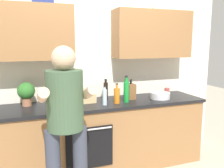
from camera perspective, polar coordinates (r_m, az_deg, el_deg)
The scene contains 15 objects.
ground_plane at distance 3.40m, azimuth -3.01°, elevation -19.32°, with size 12.00×12.00×0.00m, color #B2A893.
back_wall_unit at distance 3.25m, azimuth -4.64°, elevation 6.87°, with size 4.00×0.38×2.50m.
counter at distance 3.21m, azimuth -3.09°, elevation -12.26°, with size 2.84×0.67×0.90m.
person_standing at distance 2.29m, azimuth -11.03°, elevation -7.94°, with size 0.49×0.45×1.63m.
bottle_soy at distance 3.18m, azimuth -1.50°, elevation -1.62°, with size 0.06×0.06×0.28m.
bottle_water at distance 2.93m, azimuth -1.75°, elevation -3.08°, with size 0.05×0.05×0.24m.
bottle_oil at distance 3.13m, azimuth -13.58°, elevation -1.74°, with size 0.06×0.06×0.33m.
bottle_juice at distance 3.02m, azimuth 1.17°, elevation -2.76°, with size 0.07×0.07×0.25m.
bottle_soda at distance 3.07m, azimuth 3.43°, elevation -1.63°, with size 0.07×0.07×0.34m.
cup_ceramic at distance 3.65m, azimuth 12.98°, elevation -1.67°, with size 0.07×0.07×0.09m, color #BF4C47.
cup_stoneware at distance 2.84m, azimuth -14.23°, elevation -4.95°, with size 0.09×0.09×0.10m, color slate.
mixing_bowl at distance 3.36m, azimuth 11.36°, elevation -2.68°, with size 0.28×0.28×0.08m, color silver.
knife_block at distance 3.26m, azimuth 4.49°, elevation -1.74°, with size 0.10×0.14×0.27m.
potted_herb at distance 3.06m, azimuth -19.79°, elevation -1.86°, with size 0.21×0.21×0.29m.
grocery_bag_bread at distance 3.09m, azimuth -6.57°, elevation -2.90°, with size 0.26×0.20×0.16m, color tan.
Camera 1 is at (-0.85, -2.85, 1.65)m, focal length 38.30 mm.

